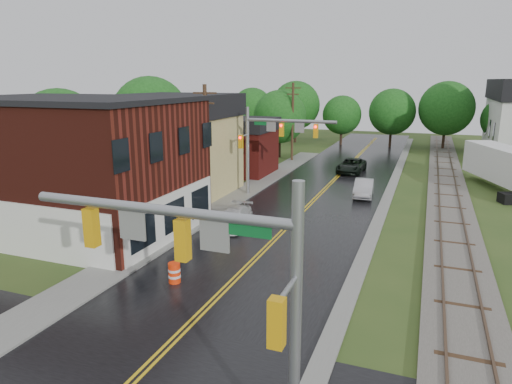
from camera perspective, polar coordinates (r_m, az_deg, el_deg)
The scene contains 20 objects.
main_road at distance 39.15m, azimuth 8.24°, elevation -0.03°, with size 10.00×90.00×0.02m, color black.
curb_right at distance 43.26m, azimuth 16.71°, elevation 0.85°, with size 0.80×70.00×0.12m, color gray.
sidewalk_left at distance 36.40m, azimuth -3.09°, elevation -0.96°, with size 2.40×50.00×0.12m, color gray.
brick_building at distance 30.68m, azimuth -21.81°, elevation 3.21°, with size 14.30×10.30×8.30m.
yellow_house at distance 38.75m, azimuth -9.07°, elevation 4.63°, with size 8.00×7.00×6.40m, color tan.
darkred_building at distance 46.43m, azimuth -2.43°, elevation 5.04°, with size 7.00×6.00×4.40m, color #3F0F0C.
railroad at distance 43.19m, azimuth 22.80°, elevation 0.47°, with size 3.20×80.00×0.30m.
traffic_signal_near at distance 11.14m, azimuth -5.64°, elevation -9.02°, with size 7.34×0.30×7.20m.
traffic_signal_far at distance 36.33m, azimuth 2.07°, elevation 7.01°, with size 7.34×0.43×7.20m.
utility_pole_b at distance 33.07m, azimuth -6.26°, elevation 5.82°, with size 1.80×0.28×9.00m.
utility_pole_c at distance 53.48m, azimuth 4.59°, elevation 8.89°, with size 1.80×0.28×9.00m.
tree_left_a at distance 40.54m, azimuth -23.14°, elevation 6.83°, with size 6.80×6.80×8.67m.
tree_left_b at distance 47.03m, azimuth -12.94°, elevation 9.14°, with size 7.60×7.60×9.69m.
tree_left_c at distance 52.15m, azimuth -4.25°, elevation 8.54°, with size 6.00×6.00×7.65m.
tree_left_e at distance 55.88m, azimuth 3.10°, elevation 9.22°, with size 6.40×6.40×8.16m.
suv_dark at distance 47.89m, azimuth 11.83°, elevation 3.23°, with size 2.38×5.16×1.44m, color black.
sedan_silver at distance 38.20m, azimuth 13.32°, elevation 0.46°, with size 1.47×4.23×1.39m, color #A5A5AA.
pickup_white at distance 29.47m, azimuth -2.82°, elevation -3.27°, with size 1.74×4.28×1.24m, color silver.
semi_trailer at distance 44.12m, azimuth 28.95°, elevation 2.84°, with size 6.32×11.56×3.66m.
construction_barrel at distance 22.00m, azimuth -10.17°, elevation -9.93°, with size 0.56×0.56×0.99m, color #F9330B.
Camera 1 is at (8.11, -7.16, 9.28)m, focal length 32.00 mm.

